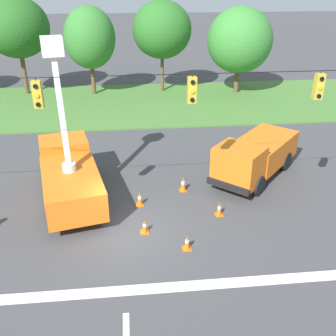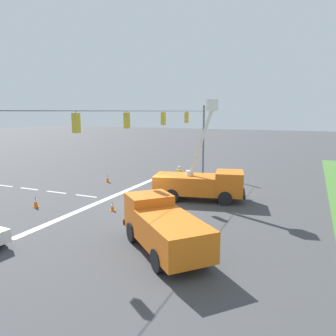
# 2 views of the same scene
# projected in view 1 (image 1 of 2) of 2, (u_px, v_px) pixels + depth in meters

# --- Properties ---
(ground_plane) EXTENTS (200.00, 200.00, 0.00)m
(ground_plane) POSITION_uv_depth(u_px,v_px,m) (125.00, 232.00, 16.58)
(ground_plane) COLOR #424244
(grass_verge) EXTENTS (56.00, 12.00, 0.10)m
(grass_verge) POSITION_uv_depth(u_px,v_px,m) (124.00, 104.00, 32.58)
(grass_verge) COLOR #477533
(grass_verge) RESTS_ON ground
(lane_markings) EXTENTS (17.60, 15.25, 0.01)m
(lane_markings) POSITION_uv_depth(u_px,v_px,m) (126.00, 325.00, 12.19)
(lane_markings) COLOR silver
(lane_markings) RESTS_ON ground
(signal_gantry) EXTENTS (26.20, 0.33, 7.20)m
(signal_gantry) POSITION_uv_depth(u_px,v_px,m) (118.00, 130.00, 14.53)
(signal_gantry) COLOR slate
(signal_gantry) RESTS_ON ground
(tree_west) EXTENTS (5.32, 5.82, 8.18)m
(tree_west) POSITION_uv_depth(u_px,v_px,m) (17.00, 28.00, 32.75)
(tree_west) COLOR brown
(tree_west) RESTS_ON ground
(tree_centre) EXTENTS (4.33, 4.61, 7.46)m
(tree_centre) POSITION_uv_depth(u_px,v_px,m) (90.00, 38.00, 33.04)
(tree_centre) COLOR brown
(tree_centre) RESTS_ON ground
(tree_east) EXTENTS (5.08, 5.23, 7.83)m
(tree_east) POSITION_uv_depth(u_px,v_px,m) (162.00, 30.00, 33.70)
(tree_east) COLOR brown
(tree_east) RESTS_ON ground
(tree_far_east) EXTENTS (5.55, 5.75, 7.38)m
(tree_far_east) POSITION_uv_depth(u_px,v_px,m) (240.00, 40.00, 33.55)
(tree_far_east) COLOR brown
(tree_far_east) RESTS_ON ground
(utility_truck_bucket_lift) EXTENTS (3.86, 7.06, 7.41)m
(utility_truck_bucket_lift) POSITION_uv_depth(u_px,v_px,m) (69.00, 172.00, 18.54)
(utility_truck_bucket_lift) COLOR orange
(utility_truck_bucket_lift) RESTS_ON ground
(utility_truck_support_near) EXTENTS (5.80, 6.04, 2.33)m
(utility_truck_support_near) POSITION_uv_depth(u_px,v_px,m) (255.00, 156.00, 20.55)
(utility_truck_support_near) COLOR orange
(utility_truck_support_near) RESTS_ON ground
(traffic_cone_foreground_right) EXTENTS (0.36, 0.36, 0.77)m
(traffic_cone_foreground_right) POSITION_uv_depth(u_px,v_px,m) (183.00, 184.00, 19.54)
(traffic_cone_foreground_right) COLOR orange
(traffic_cone_foreground_right) RESTS_ON ground
(traffic_cone_mid_left) EXTENTS (0.36, 0.36, 0.65)m
(traffic_cone_mid_left) POSITION_uv_depth(u_px,v_px,m) (187.00, 243.00, 15.41)
(traffic_cone_mid_left) COLOR orange
(traffic_cone_mid_left) RESTS_ON ground
(traffic_cone_mid_right) EXTENTS (0.36, 0.36, 0.65)m
(traffic_cone_mid_right) POSITION_uv_depth(u_px,v_px,m) (219.00, 209.00, 17.60)
(traffic_cone_mid_right) COLOR orange
(traffic_cone_mid_right) RESTS_ON ground
(traffic_cone_near_bucket) EXTENTS (0.36, 0.36, 0.70)m
(traffic_cone_near_bucket) POSITION_uv_depth(u_px,v_px,m) (140.00, 199.00, 18.34)
(traffic_cone_near_bucket) COLOR orange
(traffic_cone_near_bucket) RESTS_ON ground
(traffic_cone_lane_edge_a) EXTENTS (0.36, 0.36, 0.62)m
(traffic_cone_lane_edge_a) POSITION_uv_depth(u_px,v_px,m) (145.00, 227.00, 16.41)
(traffic_cone_lane_edge_a) COLOR orange
(traffic_cone_lane_edge_a) RESTS_ON ground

